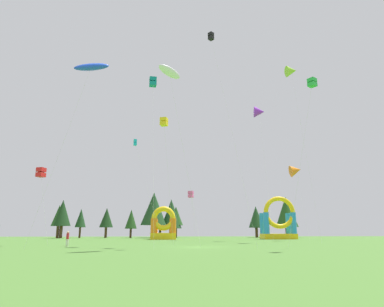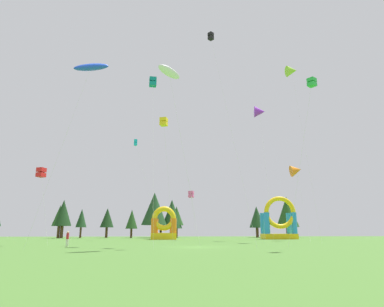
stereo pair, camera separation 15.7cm
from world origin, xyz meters
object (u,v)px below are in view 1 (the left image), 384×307
(person_near_camera, at_px, (68,237))
(kite_orange_delta, at_px, (296,170))
(kite_red_box, at_px, (41,172))
(inflatable_red_slide, at_px, (163,228))
(kite_black_box, at_px, (211,38))
(inflatable_orange_dome, at_px, (279,223))
(kite_teal_box, at_px, (153,82))
(kite_blue_parafoil, at_px, (91,67))
(kite_pink_box, at_px, (191,194))
(kite_white_parafoil, at_px, (170,72))
(kite_cyan_box, at_px, (135,143))
(kite_yellow_box, at_px, (164,122))
(kite_green_box, at_px, (312,83))
(kite_purple_delta, at_px, (259,112))
(kite_lime_delta, at_px, (291,71))

(person_near_camera, bearing_deg, kite_orange_delta, 19.27)
(kite_red_box, distance_m, inflatable_red_slide, 28.42)
(kite_black_box, bearing_deg, inflatable_orange_dome, 60.28)
(kite_teal_box, bearing_deg, inflatable_red_slide, 86.90)
(kite_blue_parafoil, relative_size, kite_pink_box, 2.26)
(kite_white_parafoil, relative_size, person_near_camera, 11.55)
(kite_cyan_box, xyz_separation_m, inflatable_orange_dome, (27.39, 4.02, -14.27))
(kite_yellow_box, bearing_deg, person_near_camera, 172.16)
(kite_green_box, bearing_deg, kite_pink_box, 109.63)
(kite_green_box, height_order, person_near_camera, kite_green_box)
(kite_teal_box, xyz_separation_m, person_near_camera, (-8.15, -2.32, -18.60))
(kite_orange_delta, bearing_deg, kite_purple_delta, -173.70)
(kite_green_box, bearing_deg, kite_teal_box, 148.81)
(kite_lime_delta, bearing_deg, inflatable_red_slide, 144.83)
(kite_red_box, height_order, inflatable_orange_dome, kite_red_box)
(kite_purple_delta, xyz_separation_m, kite_pink_box, (-11.98, 1.93, -14.41))
(kite_red_box, bearing_deg, kite_orange_delta, 23.36)
(kite_purple_delta, distance_m, kite_lime_delta, 8.65)
(kite_purple_delta, relative_size, kite_lime_delta, 0.82)
(kite_pink_box, relative_size, inflatable_orange_dome, 1.02)
(inflatable_orange_dome, bearing_deg, kite_green_box, -102.18)
(kite_black_box, distance_m, kite_green_box, 13.62)
(kite_pink_box, bearing_deg, inflatable_red_slide, 123.90)
(kite_white_parafoil, bearing_deg, person_near_camera, 153.16)
(kite_blue_parafoil, xyz_separation_m, kite_teal_box, (5.81, 7.13, 1.88))
(kite_teal_box, height_order, kite_white_parafoil, kite_teal_box)
(kite_white_parafoil, bearing_deg, kite_lime_delta, 41.94)
(kite_blue_parafoil, bearing_deg, kite_pink_box, 65.00)
(kite_pink_box, distance_m, kite_red_box, 25.31)
(kite_orange_delta, xyz_separation_m, kite_yellow_box, (-22.50, -20.48, 1.44))
(kite_yellow_box, relative_size, kite_lime_delta, 0.48)
(person_near_camera, bearing_deg, kite_blue_parafoil, -75.59)
(kite_purple_delta, bearing_deg, kite_cyan_box, 166.80)
(kite_yellow_box, distance_m, kite_teal_box, 7.50)
(kite_blue_parafoil, bearing_deg, kite_orange_delta, 38.76)
(kite_blue_parafoil, relative_size, person_near_camera, 11.89)
(kite_pink_box, distance_m, kite_teal_box, 22.45)
(person_near_camera, xyz_separation_m, inflatable_red_slide, (9.49, 27.23, 1.20))
(kite_purple_delta, bearing_deg, kite_black_box, -119.34)
(kite_teal_box, bearing_deg, kite_white_parafoil, -74.74)
(kite_green_box, distance_m, kite_yellow_box, 15.63)
(kite_orange_delta, xyz_separation_m, kite_green_box, (-8.22, -26.38, 3.79))
(kite_purple_delta, xyz_separation_m, inflatable_red_slide, (-16.57, 8.76, -19.88))
(kite_black_box, distance_m, kite_teal_box, 8.83)
(kite_orange_delta, xyz_separation_m, kite_teal_box, (-24.02, -16.82, 7.81))
(kite_cyan_box, xyz_separation_m, kite_red_box, (-8.64, -20.34, -9.10))
(kite_purple_delta, xyz_separation_m, kite_red_box, (-30.62, -15.19, -13.81))
(kite_pink_box, bearing_deg, kite_white_parafoil, -98.68)
(kite_orange_delta, xyz_separation_m, inflatable_orange_dome, (-0.69, 8.50, -8.68))
(kite_pink_box, xyz_separation_m, kite_white_parafoil, (-3.90, -25.55, 9.61))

